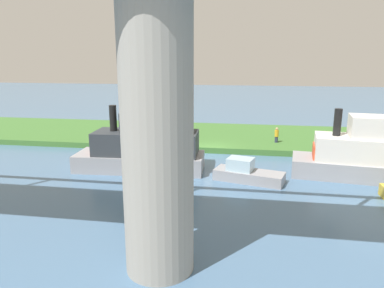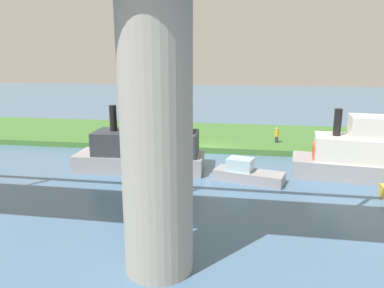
{
  "view_description": "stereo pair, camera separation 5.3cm",
  "coord_description": "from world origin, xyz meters",
  "px_view_note": "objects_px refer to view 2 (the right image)",
  "views": [
    {
      "loc": [
        -3.26,
        29.68,
        8.01
      ],
      "look_at": [
        0.77,
        5.0,
        2.0
      ],
      "focal_mm": 33.52,
      "sensor_mm": 36.0,
      "label": 1
    },
    {
      "loc": [
        -3.31,
        29.67,
        8.01
      ],
      "look_at": [
        0.77,
        5.0,
        2.0
      ],
      "focal_mm": 33.52,
      "sensor_mm": 36.0,
      "label": 2
    }
  ],
  "objects_px": {
    "person_on_bank": "(277,135)",
    "mooring_post": "(127,138)",
    "bridge_pylon": "(157,135)",
    "skiff_small": "(369,154)",
    "motorboat_red": "(247,173)",
    "pontoon_yellow": "(144,147)"
  },
  "relations": [
    {
      "from": "person_on_bank",
      "to": "motorboat_red",
      "type": "bearing_deg",
      "value": 75.32
    },
    {
      "from": "bridge_pylon",
      "to": "person_on_bank",
      "type": "distance_m",
      "value": 21.67
    },
    {
      "from": "bridge_pylon",
      "to": "person_on_bank",
      "type": "xyz_separation_m",
      "value": [
        -5.73,
        -20.48,
        -4.12
      ]
    },
    {
      "from": "mooring_post",
      "to": "pontoon_yellow",
      "type": "height_order",
      "value": "pontoon_yellow"
    },
    {
      "from": "bridge_pylon",
      "to": "motorboat_red",
      "type": "xyz_separation_m",
      "value": [
        -3.2,
        -10.84,
        -4.78
      ]
    },
    {
      "from": "bridge_pylon",
      "to": "skiff_small",
      "type": "relative_size",
      "value": 1.12
    },
    {
      "from": "skiff_small",
      "to": "motorboat_red",
      "type": "distance_m",
      "value": 8.37
    },
    {
      "from": "motorboat_red",
      "to": "skiff_small",
      "type": "bearing_deg",
      "value": -167.28
    },
    {
      "from": "pontoon_yellow",
      "to": "person_on_bank",
      "type": "bearing_deg",
      "value": -139.9
    },
    {
      "from": "bridge_pylon",
      "to": "motorboat_red",
      "type": "bearing_deg",
      "value": -106.45
    },
    {
      "from": "motorboat_red",
      "to": "person_on_bank",
      "type": "bearing_deg",
      "value": -104.68
    },
    {
      "from": "bridge_pylon",
      "to": "mooring_post",
      "type": "height_order",
      "value": "bridge_pylon"
    },
    {
      "from": "person_on_bank",
      "to": "motorboat_red",
      "type": "distance_m",
      "value": 9.99
    },
    {
      "from": "person_on_bank",
      "to": "mooring_post",
      "type": "xyz_separation_m",
      "value": [
        13.59,
        1.96,
        -0.35
      ]
    },
    {
      "from": "mooring_post",
      "to": "motorboat_red",
      "type": "distance_m",
      "value": 13.47
    },
    {
      "from": "person_on_bank",
      "to": "bridge_pylon",
      "type": "bearing_deg",
      "value": 74.38
    },
    {
      "from": "bridge_pylon",
      "to": "person_on_bank",
      "type": "height_order",
      "value": "bridge_pylon"
    },
    {
      "from": "skiff_small",
      "to": "pontoon_yellow",
      "type": "distance_m",
      "value": 15.55
    },
    {
      "from": "mooring_post",
      "to": "motorboat_red",
      "type": "relative_size",
      "value": 0.15
    },
    {
      "from": "person_on_bank",
      "to": "skiff_small",
      "type": "bearing_deg",
      "value": 125.39
    },
    {
      "from": "person_on_bank",
      "to": "motorboat_red",
      "type": "xyz_separation_m",
      "value": [
        2.53,
        9.64,
        -0.66
      ]
    },
    {
      "from": "pontoon_yellow",
      "to": "bridge_pylon",
      "type": "bearing_deg",
      "value": 109.41
    }
  ]
}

